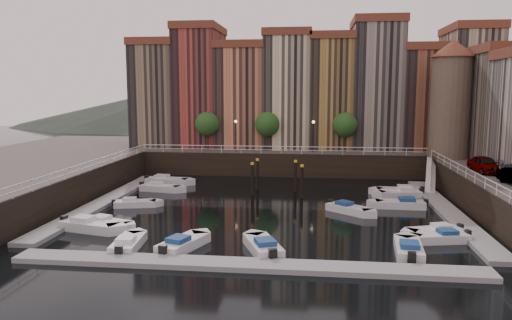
# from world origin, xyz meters

# --- Properties ---
(ground) EXTENTS (200.00, 200.00, 0.00)m
(ground) POSITION_xyz_m (0.00, 0.00, 0.00)
(ground) COLOR black
(ground) RESTS_ON ground
(quay_far) EXTENTS (80.00, 20.00, 3.00)m
(quay_far) POSITION_xyz_m (0.00, 26.00, 1.50)
(quay_far) COLOR black
(quay_far) RESTS_ON ground
(dock_left) EXTENTS (2.00, 28.00, 0.35)m
(dock_left) POSITION_xyz_m (-16.20, -1.00, 0.17)
(dock_left) COLOR gray
(dock_left) RESTS_ON ground
(dock_right) EXTENTS (2.00, 28.00, 0.35)m
(dock_right) POSITION_xyz_m (16.20, -1.00, 0.17)
(dock_right) COLOR gray
(dock_right) RESTS_ON ground
(dock_near) EXTENTS (30.00, 2.00, 0.35)m
(dock_near) POSITION_xyz_m (0.00, -17.00, 0.17)
(dock_near) COLOR gray
(dock_near) RESTS_ON ground
(mountains) EXTENTS (145.00, 100.00, 18.00)m
(mountains) POSITION_xyz_m (1.72, 110.00, 7.92)
(mountains) COLOR #2D382D
(mountains) RESTS_ON ground
(far_terrace) EXTENTS (48.70, 10.30, 17.50)m
(far_terrace) POSITION_xyz_m (3.31, 23.50, 10.95)
(far_terrace) COLOR #7F6A51
(far_terrace) RESTS_ON quay_far
(corner_tower) EXTENTS (5.20, 5.20, 13.80)m
(corner_tower) POSITION_xyz_m (20.00, 14.50, 10.19)
(corner_tower) COLOR #6B5B4C
(corner_tower) RESTS_ON quay_right
(promenade_trees) EXTENTS (21.20, 3.20, 5.20)m
(promenade_trees) POSITION_xyz_m (-1.33, 18.20, 6.58)
(promenade_trees) COLOR black
(promenade_trees) RESTS_ON quay_far
(street_lamps) EXTENTS (10.36, 0.36, 4.18)m
(street_lamps) POSITION_xyz_m (-1.00, 17.20, 5.90)
(street_lamps) COLOR black
(street_lamps) RESTS_ON quay_far
(railings) EXTENTS (36.08, 34.04, 0.52)m
(railings) POSITION_xyz_m (0.00, 4.88, 3.79)
(railings) COLOR white
(railings) RESTS_ON ground
(gangway) EXTENTS (2.78, 8.32, 3.73)m
(gangway) POSITION_xyz_m (17.10, 10.00, 1.92)
(gangway) COLOR white
(gangway) RESTS_ON ground
(mooring_pilings) EXTENTS (5.61, 4.38, 3.78)m
(mooring_pilings) POSITION_xyz_m (0.18, 5.94, 1.65)
(mooring_pilings) COLOR black
(mooring_pilings) RESTS_ON ground
(boat_left_0) EXTENTS (5.30, 2.99, 1.19)m
(boat_left_0) POSITION_xyz_m (-13.43, -10.22, 0.40)
(boat_left_0) COLOR silver
(boat_left_0) RESTS_ON ground
(boat_left_1) EXTENTS (4.56, 2.88, 1.02)m
(boat_left_1) POSITION_xyz_m (-12.44, -9.27, 0.35)
(boat_left_1) COLOR silver
(boat_left_1) RESTS_ON ground
(boat_left_2) EXTENTS (4.20, 2.36, 0.94)m
(boat_left_2) POSITION_xyz_m (-12.80, -1.89, 0.32)
(boat_left_2) COLOR silver
(boat_left_2) RESTS_ON ground
(boat_left_3) EXTENTS (4.82, 2.40, 1.08)m
(boat_left_3) POSITION_xyz_m (-12.67, 5.61, 0.36)
(boat_left_3) COLOR silver
(boat_left_3) RESTS_ON ground
(boat_left_4) EXTENTS (5.28, 2.14, 1.20)m
(boat_left_4) POSITION_xyz_m (-13.12, 9.60, 0.40)
(boat_left_4) COLOR silver
(boat_left_4) RESTS_ON ground
(boat_right_0) EXTENTS (4.45, 2.42, 1.00)m
(boat_right_0) POSITION_xyz_m (13.49, -10.06, 0.34)
(boat_right_0) COLOR silver
(boat_right_0) RESTS_ON ground
(boat_right_1) EXTENTS (4.48, 2.83, 1.01)m
(boat_right_1) POSITION_xyz_m (13.45, -8.59, 0.34)
(boat_right_1) COLOR silver
(boat_right_1) RESTS_ON ground
(boat_right_2) EXTENTS (4.79, 1.82, 1.10)m
(boat_right_2) POSITION_xyz_m (12.40, 0.54, 0.37)
(boat_right_2) COLOR silver
(boat_right_2) RESTS_ON ground
(boat_right_3) EXTENTS (4.62, 2.28, 1.04)m
(boat_right_3) POSITION_xyz_m (13.17, 5.50, 0.35)
(boat_right_3) COLOR silver
(boat_right_3) RESTS_ON ground
(boat_right_4) EXTENTS (4.87, 1.79, 1.12)m
(boat_right_4) POSITION_xyz_m (13.27, 6.64, 0.38)
(boat_right_4) COLOR silver
(boat_right_4) RESTS_ON ground
(boat_near_0) EXTENTS (2.03, 4.63, 1.05)m
(boat_near_0) POSITION_xyz_m (-8.69, -14.22, 0.35)
(boat_near_0) COLOR silver
(boat_near_0) RESTS_ON ground
(boat_near_1) EXTENTS (3.15, 4.88, 1.10)m
(boat_near_1) POSITION_xyz_m (-4.87, -13.87, 0.37)
(boat_near_1) COLOR silver
(boat_near_1) RESTS_ON ground
(boat_near_2) EXTENTS (3.34, 4.98, 1.13)m
(boat_near_2) POSITION_xyz_m (0.80, -13.83, 0.38)
(boat_near_2) COLOR silver
(boat_near_2) RESTS_ON ground
(boat_near_3) EXTENTS (2.16, 4.87, 1.10)m
(boat_near_3) POSITION_xyz_m (10.60, -13.24, 0.37)
(boat_near_3) COLOR silver
(boat_near_3) RESTS_ON ground
(car_a) EXTENTS (2.37, 4.87, 1.60)m
(car_a) POSITION_xyz_m (20.57, 3.29, 3.80)
(car_a) COLOR gray
(car_a) RESTS_ON quay_right
(car_c) EXTENTS (2.80, 4.89, 1.34)m
(car_c) POSITION_xyz_m (21.84, 0.25, 3.67)
(car_c) COLOR gray
(car_c) RESTS_ON quay_right
(boat_extra_912) EXTENTS (4.30, 4.03, 1.04)m
(boat_extra_912) POSITION_xyz_m (7.33, -1.88, 0.35)
(boat_extra_912) COLOR silver
(boat_extra_912) RESTS_ON ground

